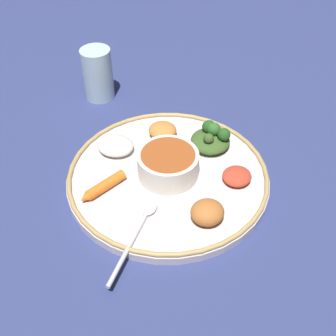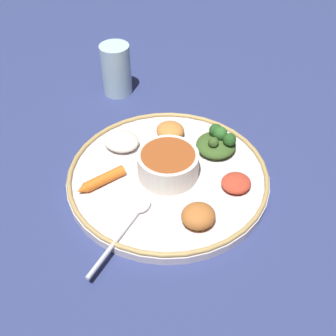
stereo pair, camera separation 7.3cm
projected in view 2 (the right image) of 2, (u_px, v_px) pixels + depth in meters
The scene contains 12 objects.
ground_plane at pixel (168, 180), 0.75m from camera, with size 2.40×2.40×0.00m, color navy.
platter at pixel (168, 177), 0.74m from camera, with size 0.35×0.35×0.02m, color silver.
platter_rim at pixel (168, 173), 0.74m from camera, with size 0.35×0.35×0.01m, color tan.
center_bowl at pixel (168, 164), 0.72m from camera, with size 0.11×0.11×0.05m.
spoon at pixel (130, 223), 0.65m from camera, with size 0.14×0.12×0.01m.
greens_pile at pixel (217, 142), 0.77m from camera, with size 0.11×0.11×0.04m.
carrot_near_spoon at pixel (101, 180), 0.71m from camera, with size 0.09×0.04×0.02m.
mound_rice_white at pixel (121, 141), 0.78m from camera, with size 0.07×0.06×0.02m, color silver.
mound_squash at pixel (170, 130), 0.81m from camera, with size 0.05×0.05×0.03m, color #C67A38.
mound_berbere_red at pixel (236, 183), 0.71m from camera, with size 0.05×0.05×0.02m, color #B73D28.
mound_chickpea at pixel (198, 216), 0.65m from camera, with size 0.05×0.05×0.03m, color #B2662D.
drinking_glass at pixel (117, 73), 0.92m from camera, with size 0.06×0.06×0.11m.
Camera 2 is at (-0.18, -0.50, 0.53)m, focal length 44.99 mm.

